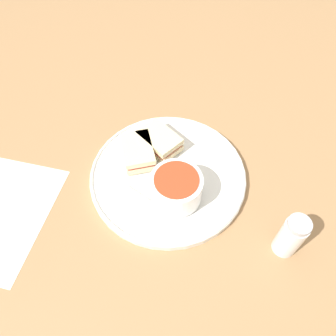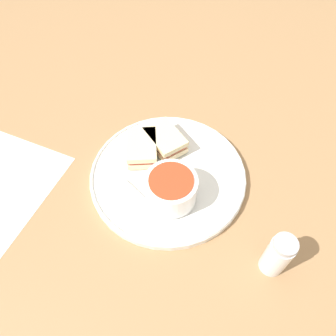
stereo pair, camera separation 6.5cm
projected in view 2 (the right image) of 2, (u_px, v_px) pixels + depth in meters
ground_plane at (168, 178)px, 0.68m from camera, size 2.40×2.40×0.00m
plate at (168, 175)px, 0.67m from camera, size 0.32×0.32×0.02m
soup_bowl at (171, 188)px, 0.61m from camera, size 0.10×0.10×0.06m
spoon at (149, 204)px, 0.62m from camera, size 0.03×0.10×0.01m
sandwich_half_near at (165, 140)px, 0.70m from camera, size 0.08×0.10×0.03m
sandwich_half_far at (143, 147)px, 0.68m from camera, size 0.10×0.10×0.03m
salt_shaker at (278, 255)px, 0.53m from camera, size 0.04×0.04×0.10m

